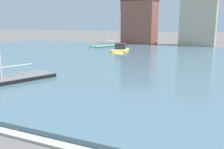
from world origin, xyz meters
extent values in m
cube|color=#476675|center=(0.00, 32.08, 0.18)|extent=(87.53, 45.06, 0.36)
cube|color=gold|center=(-10.94, 39.40, 0.31)|extent=(3.52, 5.66, 0.61)
ellipsoid|color=gold|center=(-10.36, 36.97, 0.31)|extent=(2.49, 2.28, 0.58)
cube|color=#DFCD77|center=(-10.94, 39.40, 0.64)|extent=(3.45, 5.55, 0.06)
cube|color=#333338|center=(-11.03, 39.78, 1.16)|extent=(2.04, 2.17, 0.98)
cylinder|color=silver|center=(-10.85, 39.02, 3.64)|extent=(0.12, 0.12, 6.05)
cylinder|color=silver|center=(-11.06, 39.91, 1.51)|extent=(0.51, 1.81, 0.08)
cube|color=#236B42|center=(-16.38, 46.08, 0.29)|extent=(4.41, 8.35, 0.57)
ellipsoid|color=#236B42|center=(-17.63, 42.40, 0.29)|extent=(2.52, 3.25, 0.54)
cube|color=gray|center=(-16.38, 46.08, 0.60)|extent=(4.32, 8.18, 0.06)
cylinder|color=silver|center=(-16.57, 45.50, 4.37)|extent=(0.12, 0.12, 7.60)
cylinder|color=silver|center=(-16.11, 46.85, 1.47)|extent=(1.00, 2.74, 0.08)
cube|color=black|center=(-10.54, 15.73, 0.32)|extent=(4.64, 7.59, 0.64)
cube|color=slate|center=(-10.54, 15.73, 0.67)|extent=(4.55, 7.44, 0.06)
cylinder|color=silver|center=(-10.30, 16.41, 1.54)|extent=(0.93, 2.41, 0.08)
cube|color=#8E5142|center=(-13.45, 56.62, 4.83)|extent=(7.18, 5.57, 9.67)
cube|color=#51281E|center=(-13.45, 56.62, 10.07)|extent=(7.33, 5.68, 0.80)
cube|color=#C6B293|center=(-0.73, 57.77, 5.05)|extent=(6.90, 7.78, 10.10)
camera|label=1|loc=(4.82, 1.86, 4.87)|focal=39.64mm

